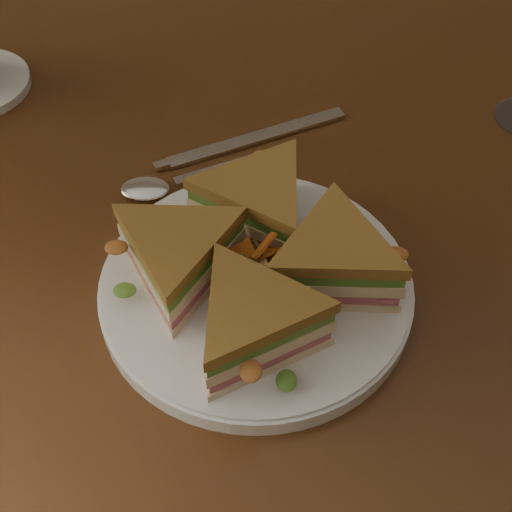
% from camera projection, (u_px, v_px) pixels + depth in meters
% --- Properties ---
extents(ground, '(6.00, 6.00, 0.00)m').
position_uv_depth(ground, '(230.00, 506.00, 1.25)').
color(ground, brown).
rests_on(ground, ground).
extents(table, '(1.20, 0.80, 0.75)m').
position_uv_depth(table, '(213.00, 267.00, 0.76)').
color(table, '#341B0B').
rests_on(table, ground).
extents(plate, '(0.26, 0.26, 0.02)m').
position_uv_depth(plate, '(256.00, 288.00, 0.60)').
color(plate, white).
rests_on(plate, table).
extents(sandwich_wedges, '(0.25, 0.25, 0.06)m').
position_uv_depth(sandwich_wedges, '(256.00, 260.00, 0.58)').
color(sandwich_wedges, beige).
rests_on(sandwich_wedges, plate).
extents(crisps_mound, '(0.09, 0.09, 0.05)m').
position_uv_depth(crisps_mound, '(256.00, 263.00, 0.58)').
color(crisps_mound, '#CE611A').
rests_on(crisps_mound, plate).
extents(spoon, '(0.17, 0.09, 0.01)m').
position_uv_depth(spoon, '(168.00, 183.00, 0.70)').
color(spoon, silver).
rests_on(spoon, table).
extents(knife, '(0.20, 0.10, 0.00)m').
position_uv_depth(knife, '(245.00, 142.00, 0.74)').
color(knife, silver).
rests_on(knife, table).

